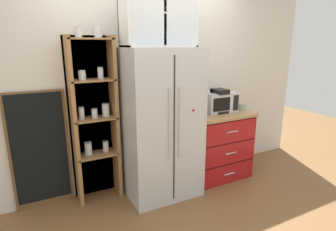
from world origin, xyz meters
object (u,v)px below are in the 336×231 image
Objects in this scene: microwave at (218,102)px; mug_sage at (242,107)px; mug_navy at (202,112)px; refrigerator at (160,124)px; coffee_maker at (218,101)px; bottle_amber at (219,103)px; bottle_green at (220,104)px; chalkboard_menu at (40,151)px.

microwave is 0.36m from mug_sage.
refrigerator is at bearing 178.36° from mug_navy.
coffee_maker is 1.11× the size of bottle_amber.
microwave reaches higher than mug_sage.
bottle_green is (-0.03, -0.08, -0.01)m from microwave.
mug_navy is (-0.30, -0.07, -0.11)m from coffee_maker.
coffee_maker is at bearing -121.84° from microwave.
mug_navy is at bearing -174.22° from bottle_green.
mug_sage is 2.55m from chalkboard_menu.
bottle_amber is 2.20m from chalkboard_menu.
chalkboard_menu is at bearing 172.74° from bottle_amber.
refrigerator is at bearing -176.74° from coffee_maker.
refrigerator is 0.88m from bottle_green.
coffee_maker is (0.86, 0.05, 0.19)m from refrigerator.
chalkboard_menu reaches higher than bottle_amber.
microwave is at bearing 64.14° from bottle_amber.
bottle_amber is at bearing 2.48° from refrigerator.
refrigerator is 6.21× the size of bottle_amber.
chalkboard_menu is (-1.29, 0.31, -0.21)m from refrigerator.
bottle_amber is (0.00, -0.01, -0.03)m from coffee_maker.
refrigerator is 1.22m from mug_sage.
coffee_maker is at bearing 12.37° from mug_navy.
chalkboard_menu reaches higher than microwave.
mug_navy is 0.65m from mug_sage.
refrigerator reaches higher than bottle_green.
coffee_maker is 2.20m from chalkboard_menu.
mug_sage is at bearing -8.52° from bottle_amber.
refrigerator is 14.05× the size of mug_sage.
coffee_maker is 2.51× the size of mug_sage.
bottle_green is at bearing -7.87° from chalkboard_menu.
refrigerator reaches higher than bottle_amber.
coffee_maker is (-0.03, -0.04, 0.03)m from microwave.
coffee_maker reaches higher than bottle_green.
mug_navy is (-0.32, -0.11, -0.09)m from microwave.
refrigerator is 6.33× the size of bottle_green.
bottle_green is at bearing 5.78° from mug_navy.
mug_sage is at bearing -0.75° from refrigerator.
bottle_green is (0.00, -0.02, -0.00)m from bottle_amber.
refrigerator reaches higher than chalkboard_menu.
coffee_maker is at bearing 169.63° from mug_sage.
coffee_maker is 0.24× the size of chalkboard_menu.
refrigerator is at bearing -13.59° from chalkboard_menu.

